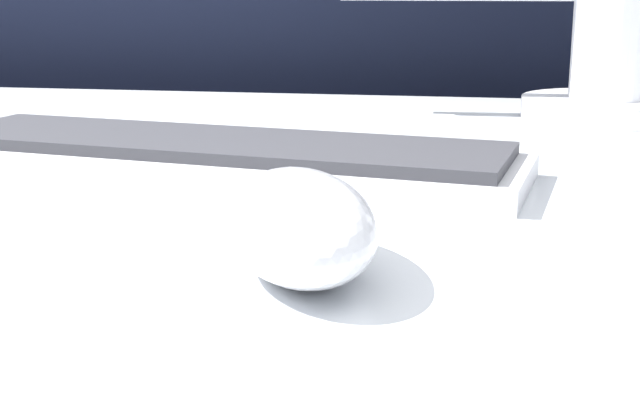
% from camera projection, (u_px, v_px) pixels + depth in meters
% --- Properties ---
extents(partition_panel, '(5.00, 0.03, 1.05)m').
position_uv_depth(partition_panel, '(412.00, 237.00, 1.21)').
color(partition_panel, black).
rests_on(partition_panel, ground_plane).
extents(computer_mouse_near, '(0.10, 0.14, 0.05)m').
position_uv_depth(computer_mouse_near, '(306.00, 224.00, 0.40)').
color(computer_mouse_near, white).
rests_on(computer_mouse_near, desk).
extents(keyboard, '(0.44, 0.19, 0.02)m').
position_uv_depth(keyboard, '(214.00, 156.00, 0.62)').
color(keyboard, silver).
rests_on(keyboard, desk).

